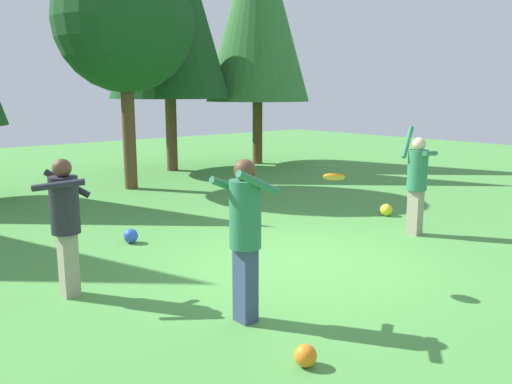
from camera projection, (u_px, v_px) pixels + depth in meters
name	position (u px, v px, depth m)	size (l,w,h in m)	color
ground_plane	(298.00, 263.00, 7.65)	(40.00, 40.00, 0.00)	#4C9342
person_thrower	(417.00, 177.00, 9.00)	(0.60, 0.58, 1.88)	gray
person_catcher	(245.00, 226.00, 5.52)	(0.63, 0.52, 1.79)	#38476B
person_bystander	(65.00, 216.00, 6.25)	(0.74, 0.72, 1.70)	gray
frisbee	(334.00, 177.00, 6.51)	(0.37, 0.37, 0.13)	orange
ball_orange	(305.00, 356.00, 4.75)	(0.21, 0.21, 0.21)	orange
ball_blue	(131.00, 236.00, 8.65)	(0.24, 0.24, 0.24)	blue
ball_yellow	(386.00, 210.00, 10.55)	(0.25, 0.25, 0.25)	yellow
tree_center	(124.00, 22.00, 12.80)	(3.44, 3.44, 5.88)	brown
tree_far_right	(258.00, 6.00, 17.38)	(3.52, 3.52, 8.42)	brown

